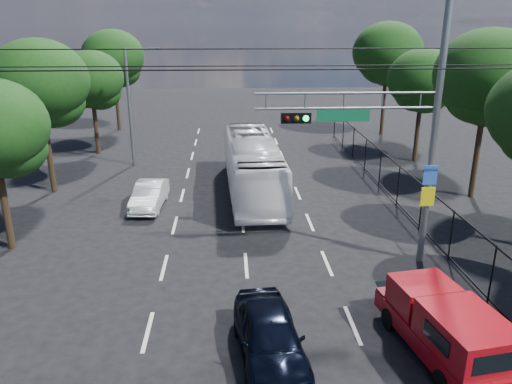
{
  "coord_description": "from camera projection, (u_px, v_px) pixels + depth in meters",
  "views": [
    {
      "loc": [
        -0.57,
        -8.48,
        8.49
      ],
      "look_at": [
        0.37,
        8.13,
        2.8
      ],
      "focal_mm": 35.0,
      "sensor_mm": 36.0,
      "label": 1
    }
  ],
  "objects": [
    {
      "name": "lane_markings",
      "position": [
        241.0,
        208.0,
        24.02
      ],
      "size": [
        6.12,
        38.0,
        0.01
      ],
      "color": "beige",
      "rests_on": "ground"
    },
    {
      "name": "white_van",
      "position": [
        149.0,
        195.0,
        23.92
      ],
      "size": [
        1.52,
        3.77,
        1.22
      ],
      "primitive_type": "imported",
      "rotation": [
        0.0,
        0.0,
        -0.06
      ],
      "color": "silver",
      "rests_on": "ground"
    },
    {
      "name": "streetlight_left",
      "position": [
        132.0,
        102.0,
        29.96
      ],
      "size": [
        2.09,
        0.22,
        7.08
      ],
      "color": "slate",
      "rests_on": "ground"
    },
    {
      "name": "tree_left_c",
      "position": [
        41.0,
        88.0,
        24.61
      ],
      "size": [
        4.8,
        4.8,
        7.8
      ],
      "color": "black",
      "rests_on": "ground"
    },
    {
      "name": "white_bus",
      "position": [
        253.0,
        166.0,
        25.67
      ],
      "size": [
        2.85,
        10.53,
        2.91
      ],
      "primitive_type": "imported",
      "rotation": [
        0.0,
        0.0,
        0.04
      ],
      "color": "white",
      "rests_on": "ground"
    },
    {
      "name": "tree_right_d",
      "position": [
        422.0,
        84.0,
        30.64
      ],
      "size": [
        4.32,
        4.32,
        7.02
      ],
      "color": "black",
      "rests_on": "ground"
    },
    {
      "name": "navy_hatchback",
      "position": [
        270.0,
        336.0,
        13.04
      ],
      "size": [
        2.05,
        4.25,
        1.4
      ],
      "primitive_type": "imported",
      "rotation": [
        0.0,
        0.0,
        0.1
      ],
      "color": "black",
      "rests_on": "ground"
    },
    {
      "name": "utility_wires",
      "position": [
        244.0,
        61.0,
        16.8
      ],
      "size": [
        22.0,
        5.04,
        0.74
      ],
      "color": "black",
      "rests_on": "ground"
    },
    {
      "name": "red_pickup",
      "position": [
        444.0,
        326.0,
        13.09
      ],
      "size": [
        2.41,
        4.87,
        1.74
      ],
      "color": "black",
      "rests_on": "ground"
    },
    {
      "name": "tree_left_e",
      "position": [
        114.0,
        61.0,
        39.69
      ],
      "size": [
        4.92,
        4.92,
        7.99
      ],
      "color": "black",
      "rests_on": "ground"
    },
    {
      "name": "fence_right",
      "position": [
        412.0,
        197.0,
        22.36
      ],
      "size": [
        0.06,
        34.03,
        2.0
      ],
      "color": "black",
      "rests_on": "ground"
    },
    {
      "name": "tree_left_d",
      "position": [
        92.0,
        83.0,
        32.4
      ],
      "size": [
        4.2,
        4.2,
        6.83
      ],
      "color": "black",
      "rests_on": "ground"
    },
    {
      "name": "signal_mast",
      "position": [
        400.0,
        123.0,
        16.93
      ],
      "size": [
        6.43,
        0.39,
        9.5
      ],
      "color": "slate",
      "rests_on": "ground"
    },
    {
      "name": "tree_right_c",
      "position": [
        487.0,
        83.0,
        23.76
      ],
      "size": [
        5.1,
        5.1,
        8.29
      ],
      "color": "black",
      "rests_on": "ground"
    },
    {
      "name": "tree_right_e",
      "position": [
        387.0,
        57.0,
        37.86
      ],
      "size": [
        5.28,
        5.28,
        8.58
      ],
      "color": "black",
      "rests_on": "ground"
    }
  ]
}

